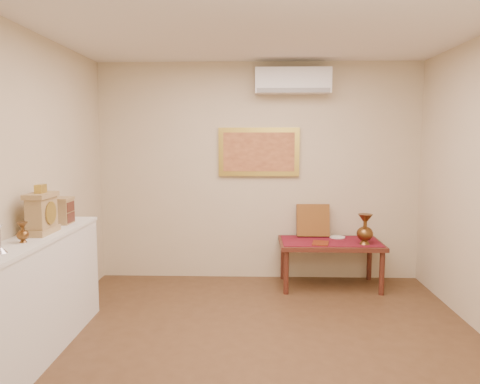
{
  "coord_description": "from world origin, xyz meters",
  "views": [
    {
      "loc": [
        -0.06,
        -3.6,
        1.77
      ],
      "look_at": [
        -0.2,
        1.15,
        1.22
      ],
      "focal_mm": 35.0,
      "sensor_mm": 36.0,
      "label": 1
    }
  ],
  "objects_px": {
    "display_ledge": "(35,297)",
    "wooden_chest": "(63,211)",
    "low_table": "(330,247)",
    "mantel_clock": "(42,213)",
    "brass_urn_tall": "(365,226)"
  },
  "relations": [
    {
      "from": "display_ledge",
      "to": "wooden_chest",
      "type": "relative_size",
      "value": 8.28
    },
    {
      "from": "wooden_chest",
      "to": "low_table",
      "type": "bearing_deg",
      "value": 25.16
    },
    {
      "from": "display_ledge",
      "to": "low_table",
      "type": "height_order",
      "value": "display_ledge"
    },
    {
      "from": "brass_urn_tall",
      "to": "display_ledge",
      "type": "bearing_deg",
      "value": -150.55
    },
    {
      "from": "display_ledge",
      "to": "low_table",
      "type": "bearing_deg",
      "value": 35.1
    },
    {
      "from": "wooden_chest",
      "to": "brass_urn_tall",
      "type": "bearing_deg",
      "value": 19.78
    },
    {
      "from": "mantel_clock",
      "to": "brass_urn_tall",
      "type": "bearing_deg",
      "value": 27.07
    },
    {
      "from": "display_ledge",
      "to": "wooden_chest",
      "type": "bearing_deg",
      "value": 90.14
    },
    {
      "from": "mantel_clock",
      "to": "low_table",
      "type": "bearing_deg",
      "value": 32.72
    },
    {
      "from": "brass_urn_tall",
      "to": "mantel_clock",
      "type": "bearing_deg",
      "value": -152.93
    },
    {
      "from": "wooden_chest",
      "to": "low_table",
      "type": "xyz_separation_m",
      "value": [
        2.68,
        1.26,
        -0.62
      ]
    },
    {
      "from": "display_ledge",
      "to": "mantel_clock",
      "type": "xyz_separation_m",
      "value": [
        0.01,
        0.17,
        0.66
      ]
    },
    {
      "from": "wooden_chest",
      "to": "mantel_clock",
      "type": "bearing_deg",
      "value": -88.08
    },
    {
      "from": "wooden_chest",
      "to": "low_table",
      "type": "distance_m",
      "value": 3.02
    },
    {
      "from": "mantel_clock",
      "to": "wooden_chest",
      "type": "distance_m",
      "value": 0.46
    }
  ]
}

